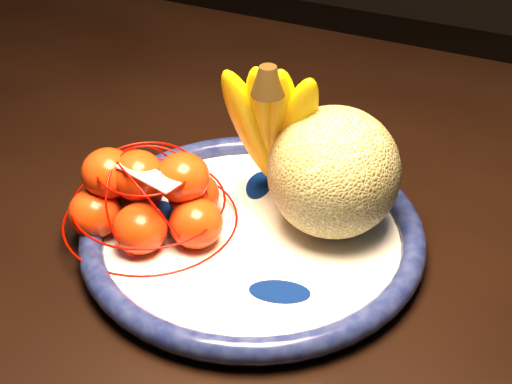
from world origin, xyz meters
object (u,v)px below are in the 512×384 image
at_px(cantaloupe, 334,172).
at_px(mandarin_bag, 149,198).
at_px(banana_bunch, 274,124).
at_px(dining_table, 133,180).
at_px(fruit_bowl, 252,235).

height_order(cantaloupe, mandarin_bag, cantaloupe).
height_order(banana_bunch, mandarin_bag, banana_bunch).
relative_size(dining_table, fruit_bowl, 3.83).
bearing_deg(cantaloupe, mandarin_bag, -155.20).
distance_m(fruit_bowl, cantaloupe, 0.12).
relative_size(cantaloupe, mandarin_bag, 0.67).
height_order(dining_table, fruit_bowl, fruit_bowl).
bearing_deg(mandarin_bag, cantaloupe, 24.80).
height_order(dining_table, mandarin_bag, mandarin_bag).
relative_size(fruit_bowl, mandarin_bag, 1.77).
bearing_deg(fruit_bowl, banana_bunch, 93.27).
distance_m(dining_table, cantaloupe, 0.40).
bearing_deg(mandarin_bag, dining_table, 128.62).
distance_m(banana_bunch, mandarin_bag, 0.17).
bearing_deg(fruit_bowl, mandarin_bag, -162.97).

